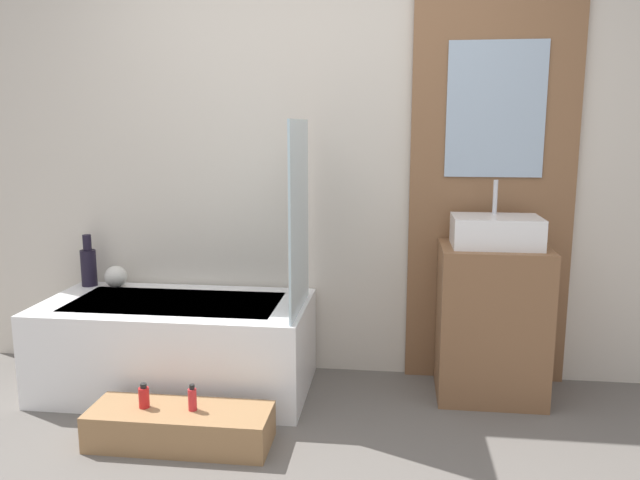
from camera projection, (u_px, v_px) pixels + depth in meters
wall_tiled_back at (317, 154)px, 3.62m from camera, size 4.20×0.06×2.60m
wall_wood_accent at (493, 153)px, 3.44m from camera, size 0.90×0.04×2.60m
bathtub at (177, 345)px, 3.48m from camera, size 1.47×0.74×0.51m
glass_shower_screen at (299, 217)px, 3.21m from camera, size 0.01×0.59×0.99m
wooden_step_bench at (180, 427)px, 2.90m from camera, size 0.85×0.30×0.17m
vanity_cabinet at (491, 322)px, 3.37m from camera, size 0.57×0.44×0.83m
sink at (496, 231)px, 3.28m from camera, size 0.46×0.31×0.35m
vase_tall_dark at (89, 265)px, 3.76m from camera, size 0.09×0.09×0.31m
vase_round_light at (116, 277)px, 3.73m from camera, size 0.13×0.13×0.13m
bottle_soap_primary at (144, 397)px, 2.89m from camera, size 0.05×0.05×0.12m
bottle_soap_secondary at (192, 399)px, 2.86m from camera, size 0.04×0.04×0.12m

